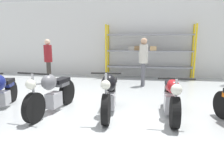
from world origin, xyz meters
name	(u,v)px	position (x,y,z in m)	size (l,w,h in m)	color
ground_plane	(109,118)	(0.00, 0.00, 0.00)	(30.00, 30.00, 0.00)	#B2B7B7
back_wall	(131,39)	(0.00, 5.93, 1.80)	(30.00, 0.08, 3.60)	silver
shelving_rack	(148,51)	(0.82, 5.56, 1.24)	(3.99, 0.63, 2.43)	yellow
motorcycle_blue	(1,92)	(-2.82, 0.19, 0.45)	(0.81, 1.91, 1.02)	black
motorcycle_grey	(52,93)	(-1.42, 0.15, 0.48)	(0.74, 2.12, 1.07)	black
motorcycle_black	(109,94)	(-0.04, 0.27, 0.49)	(0.61, 2.07, 1.09)	black
motorcycle_red	(171,99)	(1.39, 0.33, 0.42)	(0.71, 2.03, 1.01)	black
person_browsing	(144,58)	(0.65, 3.66, 1.07)	(0.35, 0.35, 1.81)	#595960
person_near_rack	(48,57)	(-3.17, 3.67, 1.05)	(0.38, 0.38, 1.77)	#38332D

